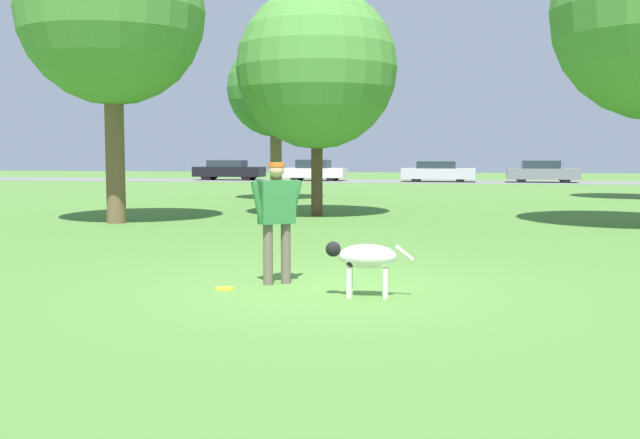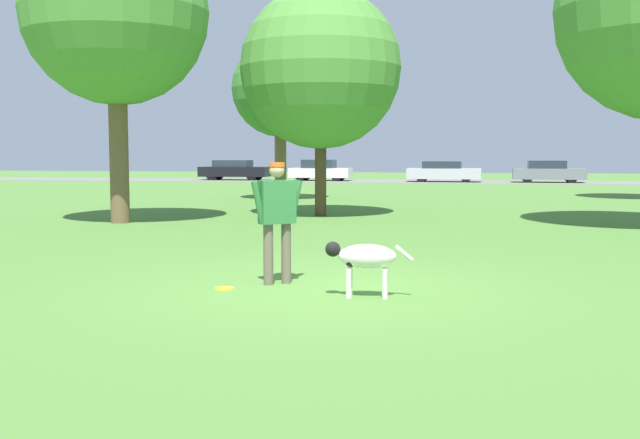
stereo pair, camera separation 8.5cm
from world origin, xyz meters
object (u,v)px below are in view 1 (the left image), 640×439
tree_mid_center (317,69)px  parked_car_grey (542,172)px  person (277,212)px  dog (364,258)px  tree_near_left (112,12)px  parked_car_black (229,170)px  parked_car_silver (438,172)px  parked_car_white (315,170)px  frisbee (225,289)px  tree_far_left (276,89)px

tree_mid_center → parked_car_grey: tree_mid_center is taller
person → dog: size_ratio=1.51×
tree_near_left → person: bearing=-52.4°
person → tree_mid_center: bearing=61.7°
tree_near_left → parked_car_black: tree_near_left is taller
person → parked_car_silver: bearing=52.0°
tree_near_left → parked_car_white: 29.98m
dog → tree_near_left: size_ratio=0.14×
frisbee → tree_mid_center: (-0.92, 11.30, 4.04)m
parked_car_black → parked_car_silver: 13.61m
dog → frisbee: (-1.81, 0.19, -0.46)m
frisbee → dog: bearing=-6.1°
dog → tree_mid_center: 12.34m
parked_car_silver → parked_car_white: bearing=178.3°
person → tree_far_left: 18.66m
dog → parked_car_white: 38.95m
parked_car_black → parked_car_grey: 19.77m
parked_car_white → parked_car_silver: 7.84m
person → frisbee: bearing=-174.5°
person → parked_car_silver: 36.93m
person → tree_far_left: size_ratio=0.27×
person → frisbee: 1.21m
frisbee → tree_mid_center: size_ratio=0.04×
tree_far_left → parked_car_silver: bearing=73.7°
parked_car_black → parked_car_white: bearing=-0.6°
tree_mid_center → parked_car_white: bearing=100.9°
parked_car_silver → parked_car_grey: 6.18m
person → parked_car_silver: person is taller
tree_far_left → parked_car_grey: size_ratio=1.41×
tree_near_left → parked_car_grey: 32.48m
parked_car_silver → parked_car_grey: bearing=3.7°
parked_car_grey → parked_car_silver: bearing=-177.2°
dog → parked_car_black: (-13.63, 38.32, 0.19)m
tree_near_left → tree_mid_center: (4.54, 2.98, -1.11)m
person → parked_car_silver: (1.20, 36.91, -0.33)m
frisbee → parked_car_grey: (7.95, 37.56, 0.64)m
dog → parked_car_black: parked_car_black is taller
frisbee → parked_car_grey: 38.40m
tree_mid_center → parked_car_grey: (8.86, 26.26, -3.40)m
tree_near_left → parked_car_black: size_ratio=1.63×
frisbee → tree_far_left: bearing=101.7°
person → parked_car_black: 39.61m
dog → frisbee: size_ratio=4.28×
parked_car_white → dog: bearing=-76.7°
person → tree_near_left: size_ratio=0.22×
person → tree_near_left: 10.72m
parked_car_grey → dog: bearing=-97.8°
tree_near_left → parked_car_black: (-6.37, 29.80, -4.50)m
tree_far_left → parked_car_black: 21.61m
parked_car_silver → tree_far_left: bearing=-104.0°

